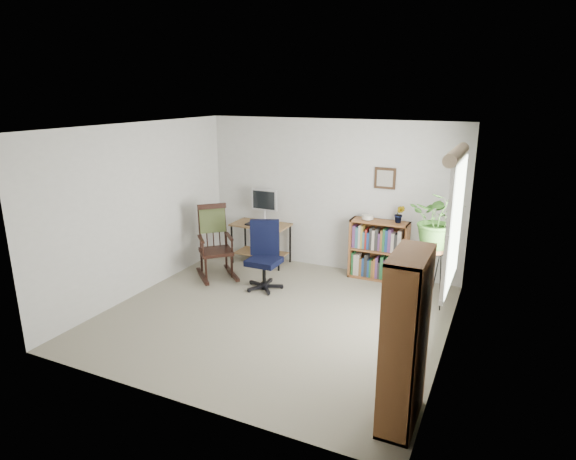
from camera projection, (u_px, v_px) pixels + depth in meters
The scene contains 18 objects.
floor at pixel (275, 315), 6.24m from camera, with size 4.20×4.00×0.00m, color gray.
ceiling at pixel (273, 127), 5.58m from camera, with size 4.20×4.00×0.00m, color silver.
wall_back at pixel (330, 196), 7.65m from camera, with size 4.20×0.00×2.40m, color silver.
wall_front at pixel (171, 283), 4.17m from camera, with size 4.20×0.00×2.40m, color silver.
wall_left at pixel (141, 209), 6.76m from camera, with size 0.00×4.00×2.40m, color silver.
wall_right at pixel (453, 249), 5.06m from camera, with size 0.00×4.00×2.40m, color silver.
window at pixel (454, 224), 5.28m from camera, with size 0.12×1.20×1.50m, color white, non-canonical shape.
desk at pixel (261, 243), 8.08m from camera, with size 0.95×0.52×0.68m, color brown, non-canonical shape.
monitor at pixel (265, 206), 8.03m from camera, with size 0.46×0.16×0.56m, color silver, non-canonical shape.
keyboard at pixel (257, 225), 7.87m from camera, with size 0.40×0.15×0.03m, color black.
office_chair at pixel (264, 256), 6.95m from camera, with size 0.55×0.55×1.01m, color black, non-canonical shape.
rocking_chair at pixel (216, 242), 7.38m from camera, with size 0.60×0.99×1.15m, color black, non-canonical shape.
low_bookshelf at pixel (379, 250), 7.35m from camera, with size 0.88×0.29×0.93m, color brown, non-canonical shape.
tall_bookshelf at pixel (405, 341), 4.04m from camera, with size 0.29×0.68×1.56m, color brown, non-canonical shape.
plant_stand at pixel (433, 277), 6.26m from camera, with size 0.26×0.26×0.94m, color black, non-canonical shape.
spider_plant at pixel (441, 192), 5.94m from camera, with size 1.69×1.88×1.46m, color #336222.
potted_plant_small at pixel (399, 219), 7.10m from camera, with size 0.13×0.24×0.11m, color #336222.
framed_picture at pixel (385, 178), 7.18m from camera, with size 0.32×0.04×0.32m, color black, non-canonical shape.
Camera 1 is at (2.56, -5.08, 2.80)m, focal length 30.00 mm.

